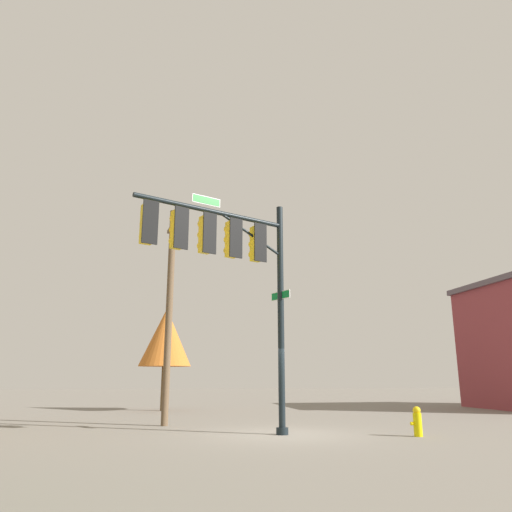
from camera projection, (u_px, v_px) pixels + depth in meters
ground_plane at (282, 435)px, 14.37m from camera, size 120.00×120.00×0.00m
signal_pole_assembly at (224, 253)px, 14.50m from camera, size 4.78×2.58×7.10m
utility_pole at (169, 308)px, 17.93m from camera, size 0.43×1.79×7.90m
fire_hydrant at (417, 421)px, 14.01m from camera, size 0.33×0.24×0.83m
tree_mid at (166, 337)px, 25.45m from camera, size 2.70×2.70×5.19m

